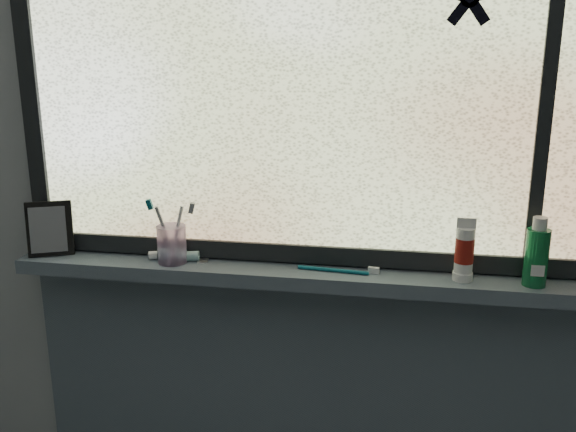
% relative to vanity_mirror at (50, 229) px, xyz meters
% --- Properties ---
extents(wall_back, '(3.00, 0.01, 2.50)m').
position_rel_vanity_mirror_xyz_m(wall_back, '(0.73, 0.08, 0.15)').
color(wall_back, '#9EA3A8').
rests_on(wall_back, ground).
extents(windowsill, '(1.62, 0.14, 0.04)m').
position_rel_vanity_mirror_xyz_m(windowsill, '(0.73, 0.00, -0.10)').
color(windowsill, '#505C6A').
rests_on(windowsill, wall_back).
extents(sill_apron, '(1.62, 0.02, 0.98)m').
position_rel_vanity_mirror_xyz_m(sill_apron, '(0.73, 0.06, -0.61)').
color(sill_apron, '#505C6A').
rests_on(sill_apron, floor).
extents(window_pane, '(1.50, 0.01, 1.00)m').
position_rel_vanity_mirror_xyz_m(window_pane, '(0.73, 0.06, 0.43)').
color(window_pane, silver).
rests_on(window_pane, wall_back).
extents(frame_bottom, '(1.60, 0.03, 0.05)m').
position_rel_vanity_mirror_xyz_m(frame_bottom, '(0.73, 0.05, -0.05)').
color(frame_bottom, black).
rests_on(frame_bottom, windowsill).
extents(frame_left, '(0.05, 0.03, 1.10)m').
position_rel_vanity_mirror_xyz_m(frame_left, '(-0.05, 0.05, 0.43)').
color(frame_left, black).
rests_on(frame_left, wall_back).
extents(frame_mullion, '(0.03, 0.03, 1.00)m').
position_rel_vanity_mirror_xyz_m(frame_mullion, '(1.33, 0.05, 0.43)').
color(frame_mullion, black).
rests_on(frame_mullion, wall_back).
extents(vanity_mirror, '(0.14, 0.11, 0.16)m').
position_rel_vanity_mirror_xyz_m(vanity_mirror, '(0.00, 0.00, 0.00)').
color(vanity_mirror, black).
rests_on(vanity_mirror, windowsill).
extents(toothpaste_tube, '(0.21, 0.11, 0.04)m').
position_rel_vanity_mirror_xyz_m(toothpaste_tube, '(0.38, 0.01, -0.06)').
color(toothpaste_tube, silver).
rests_on(toothpaste_tube, windowsill).
extents(toothbrush_cup, '(0.10, 0.10, 0.11)m').
position_rel_vanity_mirror_xyz_m(toothbrush_cup, '(0.37, -0.00, -0.03)').
color(toothbrush_cup, '#D6ACE3').
rests_on(toothbrush_cup, windowsill).
extents(toothbrush_lying, '(0.24, 0.05, 0.02)m').
position_rel_vanity_mirror_xyz_m(toothbrush_lying, '(0.82, -0.00, -0.07)').
color(toothbrush_lying, '#0B5667').
rests_on(toothbrush_lying, windowsill).
extents(mouthwash_bottle, '(0.06, 0.06, 0.15)m').
position_rel_vanity_mirror_xyz_m(mouthwash_bottle, '(1.33, -0.01, 0.01)').
color(mouthwash_bottle, '#1C9450').
rests_on(mouthwash_bottle, windowsill).
extents(cream_tube, '(0.05, 0.05, 0.12)m').
position_rel_vanity_mirror_xyz_m(cream_tube, '(1.16, -0.00, 0.01)').
color(cream_tube, silver).
rests_on(cream_tube, windowsill).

